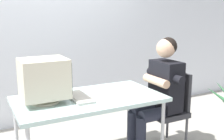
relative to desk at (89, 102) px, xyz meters
The scene contains 6 objects.
wall_back 1.65m from the desk, 77.91° to the left, with size 8.00×0.10×3.00m, color silver.
desk is the anchor object (origin of this frame).
crt_monitor 0.51m from the desk, behind, with size 0.43×0.36×0.41m.
keyboard 0.12m from the desk, behind, with size 0.18×0.42×0.03m.
office_chair 1.03m from the desk, ahead, with size 0.40×0.40×0.88m.
person_seated 0.83m from the desk, ahead, with size 0.67×0.58×1.29m.
Camera 1 is at (-1.00, -2.41, 1.55)m, focal length 43.87 mm.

